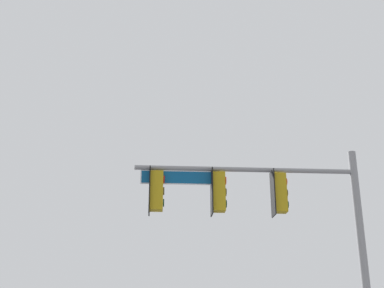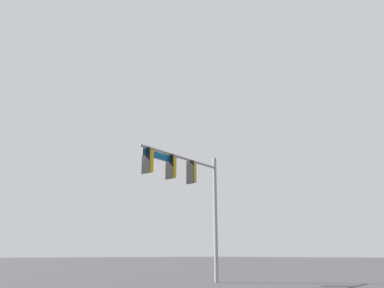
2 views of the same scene
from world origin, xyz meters
TOP-DOWN VIEW (x-y plane):
  - signal_pole_near at (-2.89, -8.61)m, footprint 6.30×1.18m

SIDE VIEW (x-z plane):
  - signal_pole_near at x=-2.89m, z-range 1.54..8.66m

